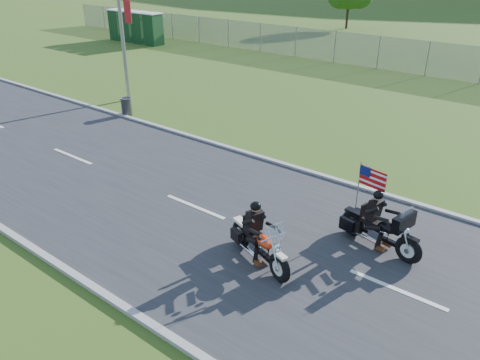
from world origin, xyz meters
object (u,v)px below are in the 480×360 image
Objects in this scene: porta_toilet_b at (141,28)px; porta_toilet_d at (118,25)px; trash_can at (127,107)px; porta_toilet_a at (153,30)px; motorcycle_follow at (380,230)px; porta_toilet_c at (130,27)px; motorcycle_lead at (259,244)px.

porta_toilet_b and porta_toilet_d have the same top height.
trash_can is (16.09, -12.70, -0.75)m from porta_toilet_d.
porta_toilet_d is 2.90× the size of trash_can.
porta_toilet_d is at bearing 141.71° from trash_can.
porta_toilet_a reaches higher than motorcycle_follow.
trash_can is (14.69, -12.70, -0.75)m from porta_toilet_c.
porta_toilet_d is at bearing 180.00° from porta_toilet_a.
porta_toilet_b is 18.40m from trash_can.
porta_toilet_c is 31.92m from motorcycle_follow.
porta_toilet_c is at bearing 165.79° from motorcycle_lead.
trash_can is at bearing -46.89° from porta_toilet_a.
porta_toilet_a is at bearing 133.11° from trash_can.
trash_can is at bearing -43.70° from porta_toilet_b.
motorcycle_lead is at bearing -36.44° from porta_toilet_b.
motorcycle_follow is 2.89× the size of trash_can.
porta_toilet_b reaches higher than motorcycle_lead.
porta_toilet_a is 1.00× the size of porta_toilet_d.
porta_toilet_b is at bearing 164.27° from motorcycle_lead.
porta_toilet_c and porta_toilet_d have the same top height.
motorcycle_follow is at bearing -28.26° from porta_toilet_d.
porta_toilet_b is at bearing 160.36° from motorcycle_follow.
porta_toilet_b is at bearing 0.00° from porta_toilet_c.
motorcycle_lead is (25.76, -17.99, -0.65)m from porta_toilet_c.
porta_toilet_b reaches higher than trash_can.
motorcycle_follow is (27.79, -15.69, -0.62)m from porta_toilet_c.
motorcycle_follow is 13.44m from trash_can.
porta_toilet_c reaches higher than motorcycle_lead.
porta_toilet_d is (-2.80, 0.00, 0.00)m from porta_toilet_b.
motorcycle_follow reaches higher than trash_can.
motorcycle_follow is (2.03, 2.30, 0.03)m from motorcycle_lead.
porta_toilet_a and porta_toilet_d have the same top height.
porta_toilet_b is at bearing 136.30° from trash_can.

